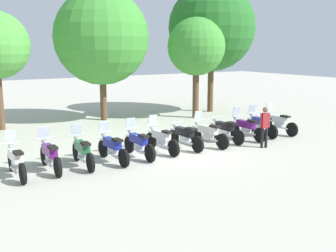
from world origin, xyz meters
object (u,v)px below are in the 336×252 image
at_px(motorcycle_7, 208,133).
at_px(motorcycle_8, 225,130).
at_px(motorcycle_5, 161,139).
at_px(motorcycle_3, 112,147).
at_px(motorcycle_10, 260,124).
at_px(tree_2, 101,38).
at_px(tree_3, 196,47).
at_px(motorcycle_0, 16,161).
at_px(motorcycle_4, 138,143).
at_px(motorcycle_1, 50,155).
at_px(motorcycle_9, 246,128).
at_px(motorcycle_11, 278,122).
at_px(tree_4, 212,28).
at_px(person_0, 265,124).
at_px(motorcycle_2, 82,151).
at_px(motorcycle_6, 185,136).

relative_size(motorcycle_7, motorcycle_8, 1.00).
xyz_separation_m(motorcycle_5, motorcycle_7, (2.13, -0.14, 0.00)).
distance_m(motorcycle_5, motorcycle_7, 2.14).
height_order(motorcycle_3, motorcycle_10, same).
xyz_separation_m(motorcycle_3, tree_2, (3.01, 7.91, 3.97)).
bearing_deg(tree_3, motorcycle_5, -135.28).
xyz_separation_m(motorcycle_0, motorcycle_4, (4.28, 0.03, 0.00)).
height_order(motorcycle_4, motorcycle_5, same).
distance_m(motorcycle_1, motorcycle_9, 8.55).
bearing_deg(motorcycle_3, motorcycle_4, -89.36).
distance_m(motorcycle_3, motorcycle_11, 8.56).
height_order(motorcycle_5, motorcycle_9, same).
distance_m(motorcycle_10, tree_4, 8.56).
height_order(motorcycle_7, tree_4, tree_4).
bearing_deg(motorcycle_3, motorcycle_0, 85.83).
relative_size(motorcycle_7, tree_2, 0.31).
relative_size(person_0, tree_2, 0.23).
bearing_deg(motorcycle_7, motorcycle_1, 82.39).
distance_m(motorcycle_5, tree_3, 8.65).
relative_size(motorcycle_3, motorcycle_5, 1.00).
bearing_deg(motorcycle_9, motorcycle_2, 86.96).
bearing_deg(motorcycle_8, tree_2, 14.96).
bearing_deg(person_0, motorcycle_5, 93.17).
xyz_separation_m(motorcycle_11, tree_3, (-0.79, 5.52, 3.47)).
bearing_deg(motorcycle_4, motorcycle_2, 88.83).
distance_m(motorcycle_6, tree_3, 8.01).
xyz_separation_m(motorcycle_4, motorcycle_9, (5.34, 0.10, 0.00)).
height_order(motorcycle_9, motorcycle_11, same).
height_order(motorcycle_3, motorcycle_8, motorcycle_3).
bearing_deg(motorcycle_10, tree_2, 36.03).
relative_size(motorcycle_2, motorcycle_5, 1.00).
height_order(motorcycle_1, tree_2, tree_2).
xyz_separation_m(motorcycle_1, motorcycle_7, (6.41, -0.04, 0.00)).
xyz_separation_m(motorcycle_7, motorcycle_10, (3.22, 0.28, 0.00)).
bearing_deg(motorcycle_1, tree_2, -33.67).
bearing_deg(motorcycle_0, tree_2, -39.25).
height_order(motorcycle_2, person_0, person_0).
height_order(motorcycle_0, person_0, person_0).
bearing_deg(motorcycle_8, motorcycle_9, -99.14).
height_order(motorcycle_1, person_0, person_0).
xyz_separation_m(motorcycle_11, person_0, (-2.57, -1.64, 0.44)).
bearing_deg(motorcycle_9, tree_2, 19.89).
bearing_deg(tree_2, motorcycle_4, -103.90).
bearing_deg(motorcycle_0, person_0, -99.62).
distance_m(motorcycle_0, tree_2, 10.79).
distance_m(motorcycle_10, tree_2, 9.62).
xyz_separation_m(motorcycle_9, tree_4, (3.47, 7.00, 4.63)).
height_order(motorcycle_4, motorcycle_7, same).
height_order(motorcycle_5, tree_4, tree_4).
bearing_deg(motorcycle_8, motorcycle_1, 89.15).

